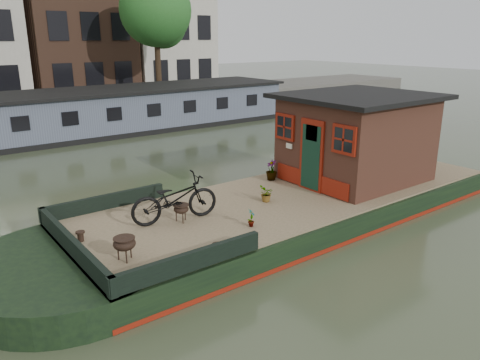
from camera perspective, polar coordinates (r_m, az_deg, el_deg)
ground at (r=12.60m, az=7.05°, el=-4.37°), size 120.00×120.00×0.00m
houseboat_hull at (r=11.66m, az=2.37°, el=-4.60°), size 14.01×4.02×0.60m
houseboat_deck at (r=12.38m, az=7.15°, el=-1.67°), size 11.80×3.80×0.05m
bow_bulwark at (r=9.68m, az=-15.02°, el=-6.38°), size 3.00×4.00×0.35m
cabin at (r=13.63m, az=13.99°, el=5.16°), size 4.00×3.50×2.42m
bicycle at (r=10.39m, az=-7.98°, el=-2.27°), size 2.06×1.00×1.04m
potted_plant_a at (r=10.07m, az=1.37°, el=-4.61°), size 0.26×0.26×0.42m
potted_plant_c at (r=11.58m, az=3.22°, el=-1.68°), size 0.50×0.50×0.42m
potted_plant_d at (r=13.34m, az=3.87°, el=1.23°), size 0.38×0.38×0.58m
brazier_front at (r=8.87m, az=-13.86°, el=-8.16°), size 0.50×0.50×0.45m
brazier_rear at (r=10.42m, az=-7.17°, el=-4.02°), size 0.46×0.46×0.40m
bollard_port at (r=9.95m, az=-18.87°, el=-6.52°), size 0.18×0.18×0.21m
bollard_stbd at (r=8.88m, az=-2.78°, el=-8.43°), size 0.20×0.20×0.23m
far_houseboat at (r=24.08m, az=-16.89°, el=7.77°), size 20.40×4.40×2.11m
quay at (r=30.27m, az=-21.26°, el=8.14°), size 60.00×6.00×0.90m
tree_right at (r=30.98m, az=-10.07°, el=19.32°), size 4.40×4.40×7.40m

